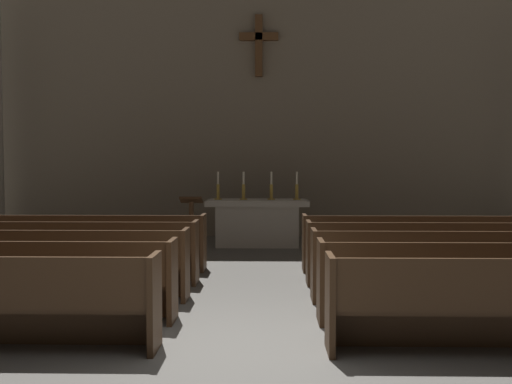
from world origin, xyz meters
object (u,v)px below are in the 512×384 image
object	(u,v)px
pew_right_row_4	(445,253)
pew_right_row_5	(426,243)
candlestick_outer_left	(218,191)
pew_right_row_2	(500,282)
candlestick_outer_right	(297,191)
pew_left_row_3	(34,264)
pew_left_row_5	(84,242)
lectern	(191,227)
pew_right_row_3	(468,266)
pew_left_row_4	(62,252)
altar	(257,222)
candlestick_inner_right	(271,191)
candlestick_inner_left	(243,191)

from	to	relation	value
pew_right_row_4	pew_right_row_5	distance (m)	1.10
candlestick_outer_left	pew_right_row_4	bearing A→B (deg)	-47.97
pew_right_row_2	pew_right_row_5	size ratio (longest dim) A/B	1.00
pew_right_row_4	candlestick_outer_right	world-z (taller)	candlestick_outer_right
pew_left_row_3	pew_left_row_5	bearing A→B (deg)	90.00
pew_right_row_2	lectern	bearing A→B (deg)	128.97
pew_left_row_5	pew_right_row_3	world-z (taller)	same
pew_right_row_2	pew_right_row_5	bearing A→B (deg)	90.00
pew_right_row_2	candlestick_outer_left	bearing A→B (deg)	120.44
pew_left_row_4	lectern	bearing A→B (deg)	61.49
altar	lectern	xyz separation A→B (m)	(-1.28, -1.20, 0.01)
pew_left_row_3	candlestick_inner_right	size ratio (longest dim) A/B	6.78
pew_right_row_3	pew_right_row_4	world-z (taller)	same
pew_right_row_2	pew_left_row_4	bearing A→B (deg)	158.99
pew_right_row_3	altar	size ratio (longest dim) A/B	1.86
candlestick_inner_right	pew_right_row_3	bearing A→B (deg)	-63.83
candlestick_inner_left	candlestick_outer_right	bearing A→B (deg)	0.00
pew_left_row_5	candlestick_inner_right	size ratio (longest dim) A/B	6.78
pew_right_row_3	candlestick_outer_right	world-z (taller)	candlestick_outer_right
pew_right_row_4	candlestick_inner_left	xyz separation A→B (m)	(-3.17, 4.13, 0.72)
pew_left_row_5	candlestick_inner_right	world-z (taller)	candlestick_inner_right
pew_right_row_3	pew_left_row_3	bearing A→B (deg)	180.00
pew_right_row_5	altar	bearing A→B (deg)	133.50
pew_left_row_3	candlestick_outer_right	distance (m)	6.46
candlestick_outer_left	candlestick_inner_right	distance (m)	1.15
pew_right_row_4	pew_right_row_5	bearing A→B (deg)	90.00
pew_left_row_3	pew_right_row_2	distance (m)	5.84
pew_left_row_4	candlestick_inner_left	distance (m)	4.91
pew_right_row_3	candlestick_inner_left	distance (m)	6.16
pew_left_row_4	candlestick_outer_left	size ratio (longest dim) A/B	6.78
pew_left_row_4	candlestick_inner_right	bearing A→B (deg)	52.47
altar	candlestick_outer_right	xyz separation A→B (m)	(0.85, 0.00, 0.67)
pew_right_row_5	pew_right_row_4	bearing A→B (deg)	-90.00
pew_right_row_4	candlestick_inner_left	world-z (taller)	candlestick_inner_left
pew_left_row_4	candlestick_outer_right	xyz separation A→B (m)	(3.72, 4.13, 0.72)
pew_left_row_3	candlestick_inner_right	xyz separation A→B (m)	(3.17, 5.23, 0.72)
pew_right_row_4	candlestick_outer_left	distance (m)	5.60
pew_left_row_4	pew_right_row_2	size ratio (longest dim) A/B	1.00
candlestick_inner_left	pew_right_row_3	bearing A→B (deg)	-58.77
pew_left_row_4	candlestick_inner_right	size ratio (longest dim) A/B	6.78
pew_right_row_4	candlestick_outer_left	xyz separation A→B (m)	(-3.72, 4.13, 0.72)
pew_left_row_5	pew_left_row_4	bearing A→B (deg)	-90.00
pew_right_row_2	pew_right_row_3	bearing A→B (deg)	90.00
pew_right_row_3	pew_right_row_5	world-z (taller)	same
altar	candlestick_inner_left	world-z (taller)	candlestick_inner_left
candlestick_inner_right	lectern	size ratio (longest dim) A/B	0.52
pew_right_row_4	lectern	world-z (taller)	lectern
pew_left_row_4	altar	world-z (taller)	altar
altar	candlestick_inner_right	size ratio (longest dim) A/B	3.64
pew_left_row_3	lectern	bearing A→B (deg)	68.47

